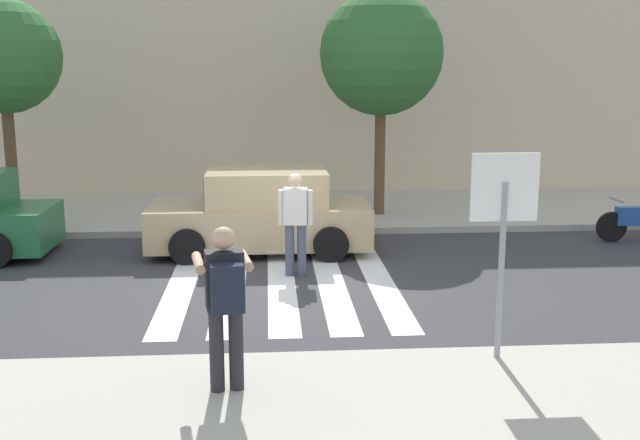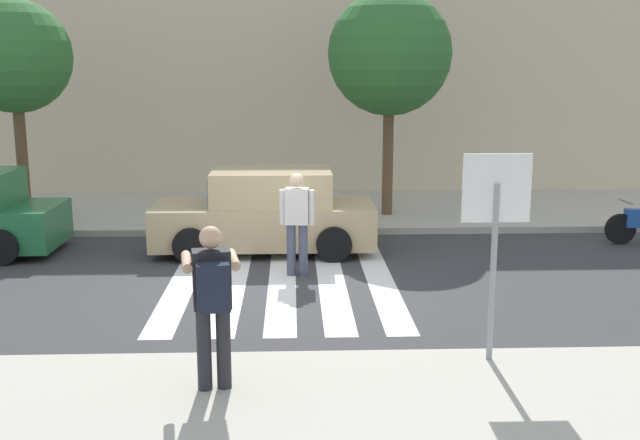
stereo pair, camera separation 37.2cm
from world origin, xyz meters
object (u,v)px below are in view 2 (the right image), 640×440
photographer_with_backpack (212,294)px  pedestrian_crossing (297,218)px  stop_sign (496,212)px  street_tree_center (390,54)px  parked_car_tan (266,213)px  street_tree_west (14,57)px

photographer_with_backpack → pedestrian_crossing: (0.89, 4.79, -0.19)m
stop_sign → street_tree_center: (-0.09, 8.63, 1.84)m
photographer_with_backpack → parked_car_tan: (0.32, 6.53, -0.44)m
stop_sign → parked_car_tan: (-2.73, 5.80, -1.13)m
stop_sign → pedestrian_crossing: bearing=118.0°
pedestrian_crossing → parked_car_tan: pedestrian_crossing is taller
stop_sign → pedestrian_crossing: size_ratio=1.37×
parked_car_tan → street_tree_center: 4.88m
stop_sign → pedestrian_crossing: stop_sign is taller
stop_sign → street_tree_west: (-8.03, 8.19, 1.77)m
photographer_with_backpack → street_tree_west: (-4.97, 8.91, 2.45)m
photographer_with_backpack → pedestrian_crossing: bearing=79.5°
pedestrian_crossing → photographer_with_backpack: bearing=-100.5°
photographer_with_backpack → street_tree_west: size_ratio=0.37×
pedestrian_crossing → parked_car_tan: bearing=108.1°
stop_sign → photographer_with_backpack: 3.21m
photographer_with_backpack → street_tree_center: (2.97, 9.35, 2.53)m
street_tree_west → street_tree_center: street_tree_center is taller
stop_sign → street_tree_west: size_ratio=0.50×
stop_sign → street_tree_west: 11.61m
pedestrian_crossing → parked_car_tan: (-0.57, 1.73, -0.25)m
stop_sign → pedestrian_crossing: 4.69m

